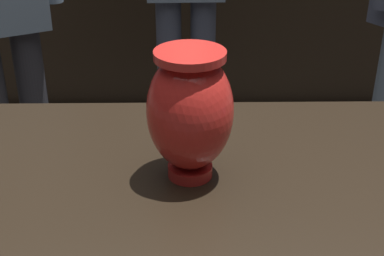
% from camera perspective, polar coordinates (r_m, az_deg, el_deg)
% --- Properties ---
extents(back_display_shelf, '(2.60, 0.40, 0.99)m').
position_cam_1_polar(back_display_shelf, '(3.27, -0.49, 11.82)').
color(back_display_shelf, black).
rests_on(back_display_shelf, ground_plane).
extents(vase_centerpiece, '(0.16, 0.16, 0.26)m').
position_cam_1_polar(vase_centerpiece, '(1.02, -0.21, 1.78)').
color(vase_centerpiece, red).
rests_on(vase_centerpiece, display_plinth).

